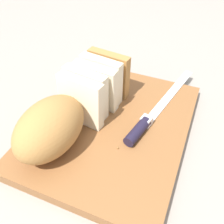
% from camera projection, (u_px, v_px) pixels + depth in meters
% --- Properties ---
extents(ground_plane, '(3.00, 3.00, 0.00)m').
position_uv_depth(ground_plane, '(112.00, 131.00, 0.54)').
color(ground_plane, gray).
extents(cutting_board, '(0.39, 0.31, 0.02)m').
position_uv_depth(cutting_board, '(112.00, 127.00, 0.53)').
color(cutting_board, brown).
rests_on(cutting_board, ground_plane).
extents(bread_loaf, '(0.29, 0.14, 0.10)m').
position_uv_depth(bread_loaf, '(70.00, 109.00, 0.48)').
color(bread_loaf, '#A8753D').
rests_on(bread_loaf, cutting_board).
extents(bread_knife, '(0.30, 0.09, 0.02)m').
position_uv_depth(bread_knife, '(148.00, 120.00, 0.51)').
color(bread_knife, silver).
rests_on(bread_knife, cutting_board).
extents(crumb_near_knife, '(0.00, 0.00, 0.00)m').
position_uv_depth(crumb_near_knife, '(118.00, 148.00, 0.47)').
color(crumb_near_knife, '#996633').
rests_on(crumb_near_knife, cutting_board).
extents(crumb_near_loaf, '(0.00, 0.00, 0.00)m').
position_uv_depth(crumb_near_loaf, '(94.00, 117.00, 0.53)').
color(crumb_near_loaf, '#996633').
rests_on(crumb_near_loaf, cutting_board).
extents(crumb_stray_left, '(0.00, 0.00, 0.00)m').
position_uv_depth(crumb_stray_left, '(110.00, 105.00, 0.56)').
color(crumb_stray_left, '#996633').
rests_on(crumb_stray_left, cutting_board).
extents(crumb_stray_right, '(0.00, 0.00, 0.00)m').
position_uv_depth(crumb_stray_right, '(73.00, 122.00, 0.52)').
color(crumb_stray_right, '#996633').
rests_on(crumb_stray_right, cutting_board).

